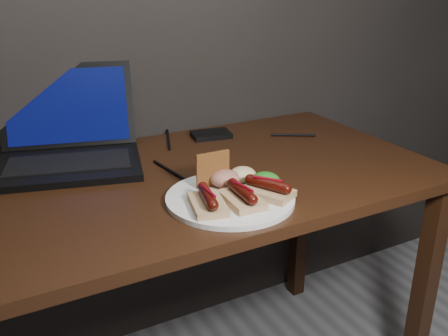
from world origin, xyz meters
TOP-DOWN VIEW (x-y plane):
  - desk at (0.00, 1.38)m, footprint 1.40×0.70m
  - laptop at (-0.20, 1.62)m, footprint 0.45×0.43m
  - hard_drive at (0.24, 1.63)m, footprint 0.13×0.10m
  - desk_cables at (-0.00, 1.53)m, footprint 1.06×0.46m
  - plate at (0.07, 1.19)m, footprint 0.32×0.32m
  - bread_sausage_left at (0.00, 1.16)m, footprint 0.09×0.13m
  - bread_sausage_center at (0.08, 1.15)m, footprint 0.08×0.12m
  - bread_sausage_right at (0.15, 1.16)m, footprint 0.11×0.13m
  - crispbread at (0.06, 1.26)m, footprint 0.09×0.01m
  - salad_greens at (0.17, 1.19)m, footprint 0.07×0.07m
  - salsa_mound at (0.09, 1.25)m, footprint 0.07×0.07m
  - coleslaw_mound at (0.14, 1.26)m, footprint 0.06×0.06m

SIDE VIEW (x-z plane):
  - desk at x=0.00m, z-range 0.29..1.04m
  - desk_cables at x=0.00m, z-range 0.75..0.76m
  - plate at x=0.07m, z-range 0.75..0.76m
  - hard_drive at x=0.24m, z-range 0.75..0.77m
  - bread_sausage_left at x=0.00m, z-range 0.76..0.80m
  - bread_sausage_center at x=0.08m, z-range 0.76..0.80m
  - bread_sausage_right at x=0.15m, z-range 0.76..0.80m
  - coleslaw_mound at x=0.14m, z-range 0.76..0.80m
  - salad_greens at x=0.17m, z-range 0.76..0.80m
  - salsa_mound at x=0.09m, z-range 0.76..0.80m
  - laptop at x=-0.20m, z-range 0.68..0.93m
  - crispbread at x=0.06m, z-range 0.76..0.85m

